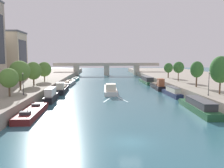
{
  "coord_description": "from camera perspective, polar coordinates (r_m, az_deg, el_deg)",
  "views": [
    {
      "loc": [
        -3.35,
        -25.42,
        9.41
      ],
      "look_at": [
        0.0,
        42.4,
        1.84
      ],
      "focal_mm": 37.8,
      "sensor_mm": 36.0,
      "label": 1
    }
  ],
  "objects": [
    {
      "name": "ground_plane",
      "position": [
        27.31,
        4.52,
        -13.81
      ],
      "size": [
        400.0,
        400.0,
        0.0
      ],
      "primitive_type": "plane",
      "color": "#336675"
    },
    {
      "name": "quay_left",
      "position": [
        86.55,
        -23.72,
        0.3
      ],
      "size": [
        36.0,
        170.0,
        2.17
      ],
      "primitive_type": "cube",
      "color": "gray",
      "rests_on": "ground"
    },
    {
      "name": "quay_right",
      "position": [
        89.16,
        22.12,
        0.54
      ],
      "size": [
        36.0,
        170.0,
        2.17
      ],
      "primitive_type": "cube",
      "color": "gray",
      "rests_on": "ground"
    },
    {
      "name": "barge_midriver",
      "position": [
        64.8,
        -0.4,
        -1.22
      ],
      "size": [
        3.67,
        18.03,
        2.86
      ],
      "color": "silver",
      "rests_on": "ground"
    },
    {
      "name": "wake_behind_barge",
      "position": [
        52.98,
        0.77,
        -3.85
      ],
      "size": [
        5.6,
        5.94,
        0.03
      ],
      "color": "#A5D1DB",
      "rests_on": "ground"
    },
    {
      "name": "moored_boat_left_midway",
      "position": [
        41.19,
        -18.75,
        -6.43
      ],
      "size": [
        3.08,
        13.7,
        2.1
      ],
      "color": "maroon",
      "rests_on": "ground"
    },
    {
      "name": "moored_boat_left_downstream",
      "position": [
        53.34,
        -14.52,
        -2.69
      ],
      "size": [
        2.17,
        10.39,
        2.9
      ],
      "color": "black",
      "rests_on": "ground"
    },
    {
      "name": "moored_boat_left_far",
      "position": [
        65.91,
        -11.96,
        -1.14
      ],
      "size": [
        2.64,
        13.28,
        3.09
      ],
      "color": "black",
      "rests_on": "ground"
    },
    {
      "name": "moored_boat_left_near",
      "position": [
        83.15,
        -10.29,
        0.22
      ],
      "size": [
        3.11,
        14.18,
        2.36
      ],
      "color": "gray",
      "rests_on": "ground"
    },
    {
      "name": "moored_boat_left_second",
      "position": [
        99.2,
        -8.81,
        1.17
      ],
      "size": [
        2.25,
        11.64,
        2.15
      ],
      "color": "#23666B",
      "rests_on": "ground"
    },
    {
      "name": "moored_boat_right_end",
      "position": [
        44.22,
        20.24,
        -5.03
      ],
      "size": [
        3.29,
        15.11,
        2.34
      ],
      "color": "#235633",
      "rests_on": "ground"
    },
    {
      "name": "moored_boat_right_downstream",
      "position": [
        59.85,
        14.35,
        -1.93
      ],
      "size": [
        2.16,
        11.44,
        2.36
      ],
      "color": "#1E284C",
      "rests_on": "ground"
    },
    {
      "name": "moored_boat_right_upstream",
      "position": [
        72.25,
        11.01,
        -0.41
      ],
      "size": [
        2.42,
        12.51,
        3.49
      ],
      "color": "black",
      "rests_on": "ground"
    },
    {
      "name": "moored_boat_right_gap_after",
      "position": [
        88.67,
        8.42,
        0.89
      ],
      "size": [
        3.43,
        16.52,
        2.54
      ],
      "color": "#235633",
      "rests_on": "ground"
    },
    {
      "name": "tree_left_midway",
      "position": [
        48.02,
        -23.68,
        1.32
      ],
      "size": [
        3.48,
        3.48,
        5.32
      ],
      "color": "brown",
      "rests_on": "quay_left"
    },
    {
      "name": "tree_left_nearest",
      "position": [
        56.93,
        -21.42,
        2.94
      ],
      "size": [
        4.59,
        4.59,
        6.59
      ],
      "color": "brown",
      "rests_on": "quay_left"
    },
    {
      "name": "tree_left_distant",
      "position": [
        65.4,
        -18.48,
        3.04
      ],
      "size": [
        4.14,
        4.14,
        6.19
      ],
      "color": "brown",
      "rests_on": "quay_left"
    },
    {
      "name": "tree_left_by_lamp",
      "position": [
        75.63,
        -16.07,
        3.43
      ],
      "size": [
        4.25,
        4.25,
        5.99
      ],
      "color": "brown",
      "rests_on": "quay_left"
    },
    {
      "name": "tree_right_third",
      "position": [
        51.24,
        24.82,
        3.18
      ],
      "size": [
        4.18,
        4.18,
        7.59
      ],
      "color": "brown",
      "rests_on": "quay_right"
    },
    {
      "name": "tree_right_midway",
      "position": [
        61.94,
        19.85,
        3.31
      ],
      "size": [
        3.22,
        3.22,
        6.39
      ],
      "color": "brown",
      "rests_on": "quay_right"
    },
    {
      "name": "tree_right_nearest",
      "position": [
        75.6,
        15.81,
        3.89
      ],
      "size": [
        3.34,
        3.34,
        6.07
      ],
      "color": "brown",
      "rests_on": "quay_right"
    },
    {
      "name": "tree_right_by_lamp",
      "position": [
        87.94,
        13.49,
        3.81
      ],
      "size": [
        3.22,
        3.22,
        5.38
      ],
      "color": "brown",
      "rests_on": "quay_right"
    },
    {
      "name": "lamppost_left_bank",
      "position": [
        49.0,
        -20.71,
        0.29
      ],
      "size": [
        0.28,
        0.28,
        4.37
      ],
      "color": "black",
      "rests_on": "quay_left"
    },
    {
      "name": "lamppost_right_bank",
      "position": [
        48.88,
        22.38,
        0.38
      ],
      "size": [
        0.28,
        0.28,
        4.66
      ],
      "color": "black",
      "rests_on": "quay_right"
    },
    {
      "name": "building_left_far_end",
      "position": [
        84.74,
        -25.26,
        6.18
      ],
      "size": [
        14.5,
        9.78,
        15.68
      ],
      "color": "beige",
      "rests_on": "quay_left"
    },
    {
      "name": "bridge_far",
      "position": [
        127.6,
        -1.32,
        4.02
      ],
      "size": [
        56.47,
        4.4,
        6.66
      ],
      "color": "#ADA899",
      "rests_on": "ground"
    }
  ]
}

